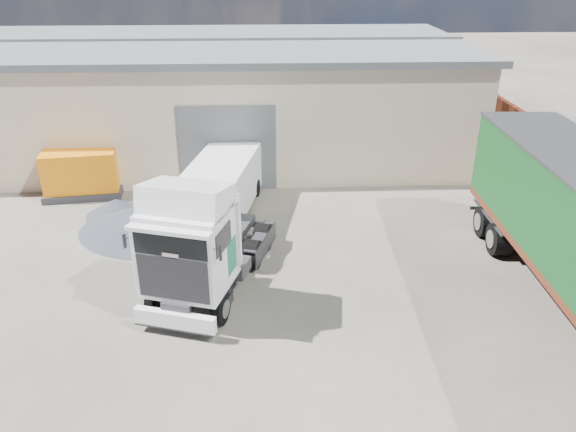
{
  "coord_description": "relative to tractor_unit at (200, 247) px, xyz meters",
  "views": [
    {
      "loc": [
        -0.49,
        -12.22,
        9.16
      ],
      "look_at": [
        0.18,
        3.0,
        1.98
      ],
      "focal_mm": 35.0,
      "sensor_mm": 36.0,
      "label": 1
    }
  ],
  "objects": [
    {
      "name": "panel_van",
      "position": [
        0.18,
        5.69,
        -0.57
      ],
      "size": [
        3.02,
        5.41,
        2.09
      ],
      "rotation": [
        0.0,
        0.0,
        -0.19
      ],
      "color": "black",
      "rests_on": "ground"
    },
    {
      "name": "warehouse",
      "position": [
        -3.64,
        14.26,
        1.02
      ],
      "size": [
        30.6,
        12.6,
        5.42
      ],
      "color": "beige",
      "rests_on": "ground"
    },
    {
      "name": "orange_skip",
      "position": [
        -5.65,
        8.0,
        -0.81
      ],
      "size": [
        3.31,
        2.32,
        1.92
      ],
      "rotation": [
        0.0,
        0.0,
        0.14
      ],
      "color": "#2D2D30",
      "rests_on": "ground"
    },
    {
      "name": "gravel_heap",
      "position": [
        -2.48,
        4.38,
        -1.15
      ],
      "size": [
        6.8,
        6.8,
        1.08
      ],
      "rotation": [
        0.0,
        0.0,
        -0.41
      ],
      "color": "black",
      "rests_on": "ground"
    },
    {
      "name": "ground",
      "position": [
        2.35,
        -1.74,
        -1.65
      ],
      "size": [
        120.0,
        120.0,
        0.0
      ],
      "primitive_type": "plane",
      "color": "#2C2823",
      "rests_on": "ground"
    },
    {
      "name": "tractor_unit",
      "position": [
        0.0,
        0.0,
        0.0
      ],
      "size": [
        3.77,
        6.12,
        3.91
      ],
      "rotation": [
        0.0,
        0.0,
        -0.29
      ],
      "color": "black",
      "rests_on": "ground"
    }
  ]
}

